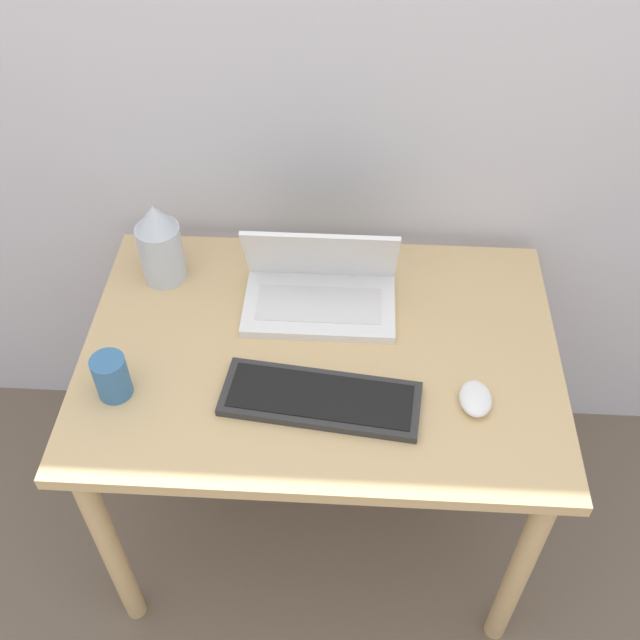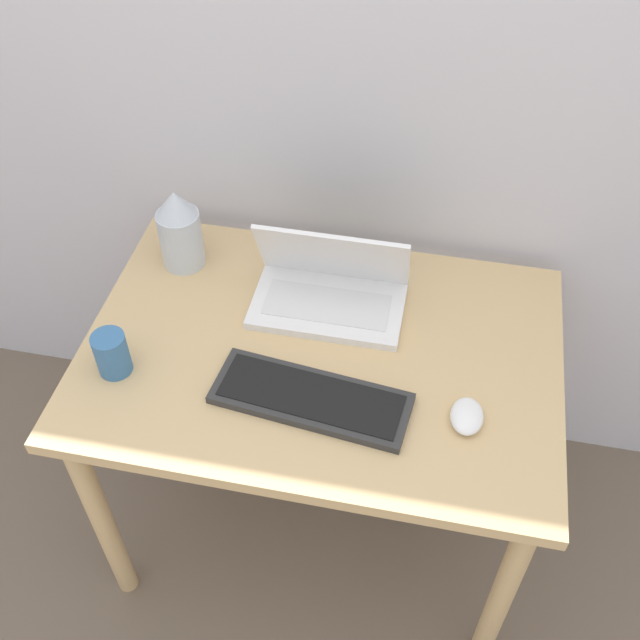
{
  "view_description": "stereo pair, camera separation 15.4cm",
  "coord_description": "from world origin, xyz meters",
  "px_view_note": "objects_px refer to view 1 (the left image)",
  "views": [
    {
      "loc": [
        0.06,
        -0.71,
        1.92
      ],
      "look_at": [
        -0.0,
        0.35,
        0.81
      ],
      "focal_mm": 42.0,
      "sensor_mm": 36.0,
      "label": 1
    },
    {
      "loc": [
        0.21,
        -0.69,
        1.92
      ],
      "look_at": [
        -0.0,
        0.35,
        0.81
      ],
      "focal_mm": 42.0,
      "sensor_mm": 36.0,
      "label": 2
    }
  ],
  "objects_px": {
    "keyboard": "(321,399)",
    "mouse": "(475,399)",
    "mug": "(112,377)",
    "laptop": "(320,287)",
    "vase": "(160,243)"
  },
  "relations": [
    {
      "from": "laptop",
      "to": "mug",
      "type": "distance_m",
      "value": 0.49
    },
    {
      "from": "vase",
      "to": "keyboard",
      "type": "bearing_deg",
      "value": -42.39
    },
    {
      "from": "mouse",
      "to": "vase",
      "type": "bearing_deg",
      "value": 154.02
    },
    {
      "from": "mouse",
      "to": "vase",
      "type": "xyz_separation_m",
      "value": [
        -0.7,
        0.34,
        0.09
      ]
    },
    {
      "from": "keyboard",
      "to": "mouse",
      "type": "height_order",
      "value": "mouse"
    },
    {
      "from": "laptop",
      "to": "mug",
      "type": "relative_size",
      "value": 3.44
    },
    {
      "from": "laptop",
      "to": "keyboard",
      "type": "bearing_deg",
      "value": -86.51
    },
    {
      "from": "keyboard",
      "to": "mug",
      "type": "xyz_separation_m",
      "value": [
        -0.42,
        0.0,
        0.04
      ]
    },
    {
      "from": "laptop",
      "to": "mouse",
      "type": "distance_m",
      "value": 0.43
    },
    {
      "from": "vase",
      "to": "mug",
      "type": "height_order",
      "value": "vase"
    },
    {
      "from": "mug",
      "to": "laptop",
      "type": "bearing_deg",
      "value": 35.3
    },
    {
      "from": "mouse",
      "to": "laptop",
      "type": "bearing_deg",
      "value": 140.26
    },
    {
      "from": "mouse",
      "to": "mug",
      "type": "bearing_deg",
      "value": -179.07
    },
    {
      "from": "vase",
      "to": "mug",
      "type": "relative_size",
      "value": 2.09
    },
    {
      "from": "keyboard",
      "to": "mouse",
      "type": "distance_m",
      "value": 0.31
    }
  ]
}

